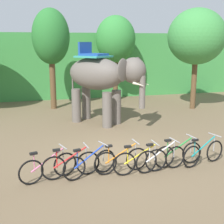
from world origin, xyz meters
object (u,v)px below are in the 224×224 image
Objects in this scene: bike_blue at (90,164)px; bike_green at (178,154)px; tree_far_left at (51,38)px; bike_white at (161,159)px; bike_teal at (203,153)px; bike_yellow at (140,161)px; bike_pink at (48,167)px; bike_orange at (121,160)px; tree_left at (197,37)px; tree_center at (116,40)px; bike_red at (71,165)px; elephant at (102,77)px.

bike_blue and bike_green have the same top height.
tree_far_left is 3.30× the size of bike_white.
bike_white is 1.02× the size of bike_teal.
bike_blue is 1.48m from bike_yellow.
bike_pink is 0.96× the size of bike_orange.
bike_yellow is (1.75, -9.79, -3.63)m from tree_far_left.
bike_blue is at bearing 175.80° from bike_white.
bike_pink and bike_white have the same top height.
tree_left is at bearing 54.96° from bike_white.
bike_red is at bearing -111.72° from tree_center.
bike_white is 1.49m from bike_teal.
bike_yellow is (1.47, -0.19, 0.00)m from bike_blue.
bike_orange and bike_green have the same top height.
elephant is 2.32× the size of bike_blue.
tree_center reaches higher than bike_red.
bike_teal is (2.15, 0.13, 0.00)m from bike_yellow.
elephant is 2.21× the size of bike_yellow.
tree_far_left reaches higher than bike_teal.
bike_white and bike_green have the same top height.
bike_orange is at bearing -0.84° from bike_pink.
bike_teal is (1.49, 0.10, 0.00)m from bike_white.
bike_red is 1.00× the size of bike_yellow.
tree_far_left reaches higher than tree_center.
bike_orange and bike_white have the same top height.
bike_orange is at bearing 1.49° from bike_blue.
tree_center reaches higher than bike_teal.
bike_green is at bearing -95.38° from tree_center.
bike_blue and bike_yellow have the same top height.
tree_left is 3.30× the size of bike_white.
elephant is at bearing 109.16° from bike_teal.
bike_yellow is 1.00× the size of bike_green.
tree_far_left is 1.03× the size of tree_center.
bike_white is (2.66, -0.24, 0.00)m from bike_red.
bike_pink and bike_green have the same top height.
bike_blue is 0.96× the size of bike_white.
bike_blue is 0.96× the size of bike_green.
bike_green is (3.97, 0.01, 0.00)m from bike_pink.
bike_green is at bearing 171.19° from bike_teal.
tree_far_left reaches higher than bike_green.
tree_left is (7.81, -2.07, 0.03)m from tree_far_left.
tree_center reaches higher than bike_blue.
tree_left is at bearing 51.89° from bike_yellow.
bike_red is (-0.24, -9.52, -3.63)m from tree_far_left.
tree_center is 3.18× the size of bike_green.
bike_red is 0.54m from bike_blue.
tree_far_left reaches higher than elephant.
bike_green is (3.10, -9.54, -3.63)m from tree_far_left.
bike_teal is at bearing 3.70° from bike_white.
bike_yellow is at bearing -22.50° from bike_orange.
tree_left reaches higher than tree_center.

